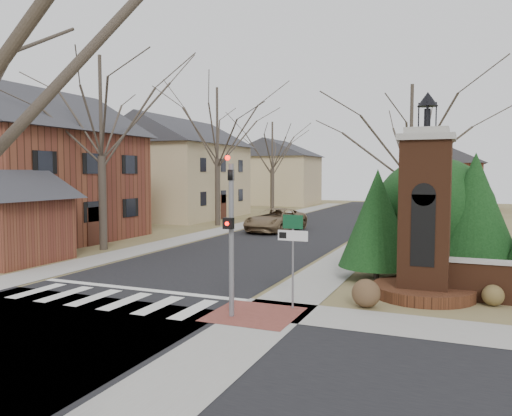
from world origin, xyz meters
The scene contains 27 objects.
ground centered at (0.00, 0.00, 0.00)m, with size 120.00×120.00×0.00m, color brown.
main_street centered at (0.00, 22.00, 0.01)m, with size 8.00×70.00×0.01m, color black.
cross_street centered at (0.00, -3.00, 0.01)m, with size 120.00×8.00×0.01m, color black.
crosswalk_zone centered at (0.00, 0.80, 0.01)m, with size 8.00×2.20×0.02m, color silver.
stop_bar centered at (0.00, 2.30, 0.01)m, with size 8.00×0.35×0.02m, color silver.
sidewalk_right_main centered at (5.20, 22.00, 0.01)m, with size 2.00×60.00×0.02m, color gray.
sidewalk_left centered at (-5.20, 22.00, 0.01)m, with size 2.00×60.00×0.02m, color gray.
curb_apron centered at (4.80, 1.00, 0.01)m, with size 2.40×2.40×0.02m, color brown.
traffic_signal_pole centered at (4.30, 0.57, 2.59)m, with size 0.28×0.41×4.50m.
sign_post centered at (5.59, 1.99, 1.95)m, with size 0.90×0.07×2.75m.
brick_gate_monument centered at (9.00, 4.99, 2.17)m, with size 3.20×3.20×6.47m.
house_brick_left centered at (-13.01, 9.99, 4.66)m, with size 9.80×11.80×9.42m.
house_stucco_left centered at (-13.50, 27.00, 4.59)m, with size 9.80×12.80×9.28m.
garage_left centered at (-8.52, 4.49, 2.24)m, with size 4.80×4.80×4.29m.
house_distant_left centered at (-12.01, 48.00, 4.25)m, with size 10.80×8.80×8.53m.
house_distant_right centered at (7.99, 47.99, 3.65)m, with size 8.80×8.80×7.30m.
evergreen_near centered at (7.20, 7.00, 2.30)m, with size 2.80×2.80×4.10m.
evergreen_mid centered at (10.50, 8.20, 2.60)m, with size 3.40×3.40×4.70m.
evergreen_mass centered at (9.00, 9.50, 2.40)m, with size 4.80×4.80×4.80m, color black.
bare_tree_0 centered at (-7.00, 9.00, 7.70)m, with size 8.05×8.05×11.15m.
bare_tree_1 centered at (-7.00, 22.00, 8.03)m, with size 8.40×8.40×11.64m.
bare_tree_2 centered at (-7.50, 35.00, 7.03)m, with size 7.35×7.35×10.19m.
bare_tree_3 centered at (7.50, 16.00, 6.69)m, with size 7.00×7.00×9.70m.
pickup_truck centered at (-1.60, 20.01, 0.78)m, with size 2.59×5.62×1.56m, color #7C6243.
distant_car centered at (3.40, 37.73, 0.67)m, with size 1.41×4.04×1.33m, color #37393F.
dry_shrub_left centered at (7.54, 3.00, 0.42)m, with size 0.84×0.84×0.84m, color brown.
dry_shrub_right centered at (11.00, 4.60, 0.32)m, with size 0.64×0.64×0.64m, color brown.
Camera 1 is at (10.08, -11.58, 3.94)m, focal length 35.00 mm.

